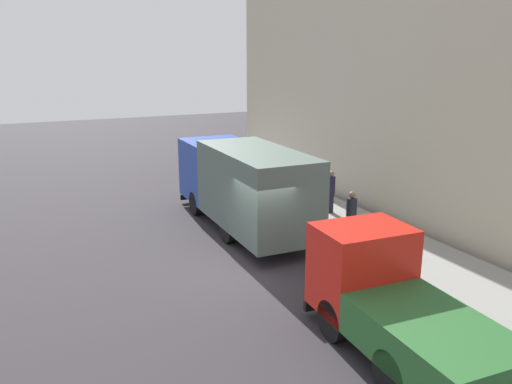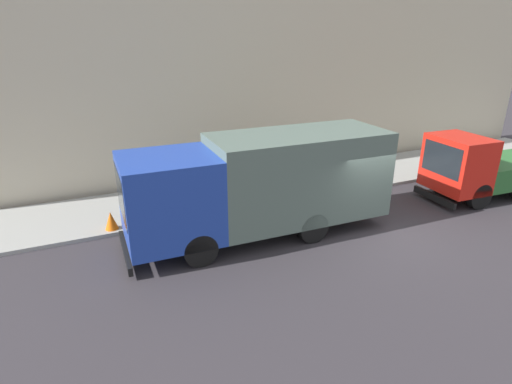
% 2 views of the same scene
% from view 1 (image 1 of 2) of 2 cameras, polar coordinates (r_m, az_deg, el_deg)
% --- Properties ---
extents(ground, '(80.00, 80.00, 0.00)m').
position_cam_1_polar(ground, '(15.92, -0.75, -8.18)').
color(ground, '#302D31').
extents(sidewalk, '(3.55, 30.00, 0.13)m').
position_cam_1_polar(sidewalk, '(18.27, 13.02, -5.25)').
color(sidewalk, gray).
rests_on(sidewalk, ground).
extents(building_facade, '(0.50, 30.00, 11.91)m').
position_cam_1_polar(building_facade, '(18.72, 19.73, 13.19)').
color(building_facade, beige).
rests_on(building_facade, ground).
extents(large_utility_truck, '(2.56, 8.20, 3.14)m').
position_cam_1_polar(large_utility_truck, '(18.80, -1.53, 1.06)').
color(large_utility_truck, '#1F3EA3').
rests_on(large_utility_truck, ground).
extents(small_flatbed_truck, '(2.36, 5.19, 2.47)m').
position_cam_1_polar(small_flatbed_truck, '(11.59, 14.86, -11.71)').
color(small_flatbed_truck, red).
rests_on(small_flatbed_truck, ground).
extents(pedestrian_walking, '(0.45, 0.45, 1.69)m').
position_cam_1_polar(pedestrian_walking, '(20.65, 8.27, 0.15)').
color(pedestrian_walking, '#241B2B').
rests_on(pedestrian_walking, sidewalk).
extents(pedestrian_standing, '(0.49, 0.49, 1.67)m').
position_cam_1_polar(pedestrian_standing, '(17.85, 10.48, -2.38)').
color(pedestrian_standing, brown).
rests_on(pedestrian_standing, sidewalk).
extents(traffic_cone_orange, '(0.41, 0.41, 0.58)m').
position_cam_1_polar(traffic_cone_orange, '(23.74, -1.29, 0.73)').
color(traffic_cone_orange, orange).
rests_on(traffic_cone_orange, sidewalk).
extents(street_sign_post, '(0.44, 0.08, 2.63)m').
position_cam_1_polar(street_sign_post, '(18.71, 5.98, 0.73)').
color(street_sign_post, '#4C5156').
rests_on(street_sign_post, sidewalk).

